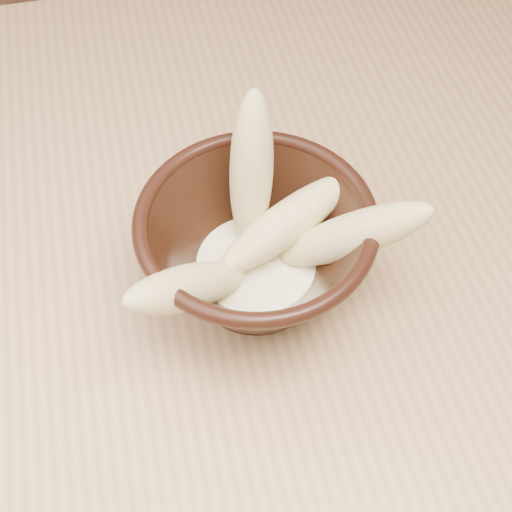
{
  "coord_description": "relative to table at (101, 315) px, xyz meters",
  "views": [
    {
      "loc": [
        0.07,
        -0.38,
        1.26
      ],
      "look_at": [
        0.14,
        -0.06,
        0.8
      ],
      "focal_mm": 50.0,
      "sensor_mm": 36.0,
      "label": 1
    }
  ],
  "objects": [
    {
      "name": "banana_across",
      "position": [
        0.17,
        -0.04,
        0.15
      ],
      "size": [
        0.14,
        0.08,
        0.06
      ],
      "primitive_type": "ellipsoid",
      "rotation": [
        1.36,
        0.0,
        1.97
      ],
      "color": "#DFCC83",
      "rests_on": "bowl"
    },
    {
      "name": "milk_puddle",
      "position": [
        0.14,
        -0.06,
        0.11
      ],
      "size": [
        0.1,
        0.1,
        0.01
      ],
      "primitive_type": "cylinder",
      "color": "#F8F0C8",
      "rests_on": "bowl"
    },
    {
      "name": "bowl",
      "position": [
        0.14,
        -0.06,
        0.14
      ],
      "size": [
        0.18,
        0.18,
        0.1
      ],
      "rotation": [
        0.0,
        0.0,
        -0.24
      ],
      "color": "black",
      "rests_on": "table"
    },
    {
      "name": "banana_left",
      "position": [
        0.08,
        -0.09,
        0.15
      ],
      "size": [
        0.13,
        0.09,
        0.1
      ],
      "primitive_type": "ellipsoid",
      "rotation": [
        0.96,
        0.0,
        -1.02
      ],
      "color": "#DFCC83",
      "rests_on": "bowl"
    },
    {
      "name": "banana_upright",
      "position": [
        0.15,
        -0.01,
        0.18
      ],
      "size": [
        0.06,
        0.08,
        0.14
      ],
      "primitive_type": "ellipsoid",
      "rotation": [
        0.33,
        0.0,
        2.8
      ],
      "color": "#DFCC83",
      "rests_on": "bowl"
    },
    {
      "name": "table",
      "position": [
        0.0,
        0.0,
        0.0
      ],
      "size": [
        1.2,
        0.8,
        0.75
      ],
      "color": "tan",
      "rests_on": "ground"
    },
    {
      "name": "banana_right",
      "position": [
        0.21,
        -0.07,
        0.16
      ],
      "size": [
        0.13,
        0.08,
        0.11
      ],
      "primitive_type": "ellipsoid",
      "rotation": [
        0.88,
        0.0,
        1.16
      ],
      "color": "#DFCC83",
      "rests_on": "bowl"
    }
  ]
}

